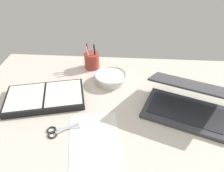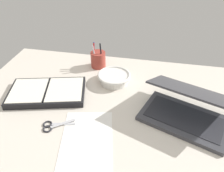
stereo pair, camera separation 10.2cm
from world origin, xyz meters
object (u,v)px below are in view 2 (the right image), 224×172
(planner, at_px, (47,92))
(scissors, at_px, (52,126))
(pen_cup, at_px, (98,59))
(laptop, at_px, (187,109))
(bowl, at_px, (114,77))

(planner, relative_size, scissors, 2.99)
(pen_cup, height_order, scissors, pen_cup)
(pen_cup, bearing_deg, scissors, -98.45)
(laptop, xyz_separation_m, bowl, (-0.35, 0.20, -0.02))
(bowl, height_order, planner, bowl)
(bowl, bearing_deg, laptop, -29.86)
(bowl, height_order, pen_cup, pen_cup)
(pen_cup, relative_size, planner, 0.39)
(laptop, height_order, scissors, laptop)
(bowl, bearing_deg, scissors, -118.21)
(bowl, xyz_separation_m, pen_cup, (-0.12, 0.14, 0.02))
(planner, distance_m, scissors, 0.22)
(laptop, bearing_deg, planner, -162.13)
(laptop, distance_m, bowl, 0.41)
(bowl, relative_size, planner, 0.43)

